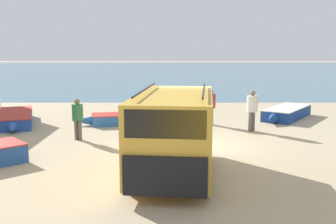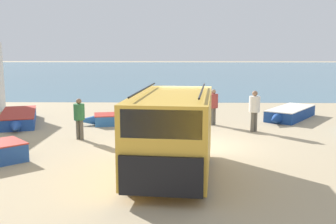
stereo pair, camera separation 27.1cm
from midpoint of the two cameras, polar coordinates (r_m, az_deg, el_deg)
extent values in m
plane|color=tan|center=(14.66, 3.50, -5.00)|extent=(200.00, 200.00, 0.00)
cube|color=#477084|center=(66.29, 0.95, 6.07)|extent=(120.00, 80.00, 0.01)
cube|color=gold|center=(11.10, 0.41, -2.66)|extent=(2.57, 4.90, 2.06)
cube|color=black|center=(8.94, -1.14, -9.37)|extent=(1.93, 0.30, 0.93)
cube|color=#1E232D|center=(8.71, -1.09, -1.78)|extent=(1.84, 0.25, 0.66)
cylinder|color=black|center=(9.90, 4.93, -10.02)|extent=(0.29, 0.69, 0.67)
cylinder|color=black|center=(10.10, -5.69, -9.65)|extent=(0.29, 0.69, 0.67)
cylinder|color=black|center=(12.69, 5.21, -5.70)|extent=(0.29, 0.69, 0.67)
cylinder|color=black|center=(12.85, -3.04, -5.49)|extent=(0.29, 0.69, 0.67)
cylinder|color=black|center=(10.87, 4.72, 3.20)|extent=(0.44, 3.84, 0.05)
cylinder|color=black|center=(11.03, -3.81, 3.29)|extent=(0.44, 3.84, 0.05)
cube|color=navy|center=(21.37, 16.75, -0.15)|extent=(3.29, 3.84, 0.54)
cone|color=navy|center=(19.28, 14.60, -1.04)|extent=(0.88, 0.96, 0.51)
cube|color=silver|center=(21.34, 16.77, 0.39)|extent=(1.19, 0.92, 0.05)
cube|color=silver|center=(21.33, 16.78, 0.61)|extent=(3.32, 3.88, 0.04)
cube|color=#2D66AD|center=(19.11, -4.47, -0.97)|extent=(4.58, 2.15, 0.46)
cone|color=#2D66AD|center=(18.96, -12.57, -1.24)|extent=(1.04, 0.63, 0.44)
cube|color=#B22D23|center=(19.08, -4.48, -0.48)|extent=(0.44, 1.17, 0.05)
cube|color=#B22D23|center=(19.07, -4.48, -0.23)|extent=(4.63, 2.17, 0.04)
cube|color=#234CA3|center=(20.38, -21.45, -0.87)|extent=(2.78, 4.48, 0.51)
cone|color=#234CA3|center=(17.85, -21.87, -2.25)|extent=(0.76, 1.03, 0.49)
cube|color=#B22D23|center=(20.35, -21.48, -0.34)|extent=(1.39, 0.63, 0.05)
cube|color=#B22D23|center=(20.34, -21.49, -0.11)|extent=(2.81, 4.52, 0.04)
cylinder|color=#5B564C|center=(15.99, -12.91, -2.56)|extent=(0.15, 0.15, 0.80)
cylinder|color=#5B564C|center=(16.08, -13.42, -2.51)|extent=(0.15, 0.15, 0.80)
cylinder|color=#2D6B3D|center=(15.91, -13.26, -0.01)|extent=(0.43, 0.43, 0.63)
sphere|color=#8C664C|center=(15.85, -13.31, 1.50)|extent=(0.22, 0.22, 0.22)
cylinder|color=#5B564C|center=(18.70, 5.86, -0.65)|extent=(0.15, 0.15, 0.83)
cylinder|color=#5B564C|center=(18.83, 6.16, -0.58)|extent=(0.15, 0.15, 0.83)
cylinder|color=#993833|center=(18.65, 6.05, 1.62)|extent=(0.45, 0.45, 0.65)
sphere|color=tan|center=(18.60, 6.07, 2.96)|extent=(0.22, 0.22, 0.22)
cylinder|color=#5B564C|center=(17.64, 12.04, -1.32)|extent=(0.16, 0.16, 0.87)
cylinder|color=#5B564C|center=(17.50, 11.64, -1.39)|extent=(0.16, 0.16, 0.87)
cylinder|color=silver|center=(17.45, 11.92, 1.16)|extent=(0.47, 0.47, 0.69)
sphere|color=#8C664C|center=(17.39, 11.97, 2.67)|extent=(0.24, 0.24, 0.24)
camera|label=1|loc=(0.14, -90.48, -0.08)|focal=42.00mm
camera|label=2|loc=(0.14, 89.52, 0.08)|focal=42.00mm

